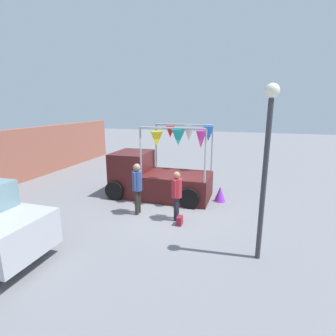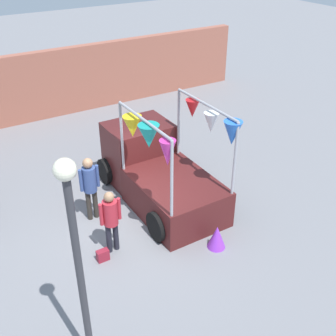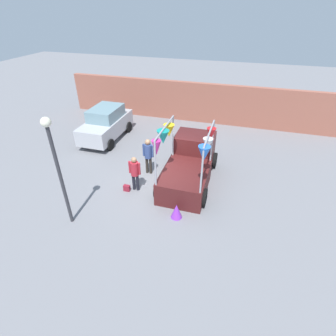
{
  "view_description": "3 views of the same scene",
  "coord_description": "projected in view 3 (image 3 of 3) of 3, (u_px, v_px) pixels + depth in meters",
  "views": [
    {
      "loc": [
        -8.67,
        -2.74,
        3.68
      ],
      "look_at": [
        0.62,
        0.1,
        1.36
      ],
      "focal_mm": 28.0,
      "sensor_mm": 36.0,
      "label": 1
    },
    {
      "loc": [
        -3.75,
        -7.85,
        6.79
      ],
      "look_at": [
        0.86,
        -0.3,
        1.55
      ],
      "focal_mm": 45.0,
      "sensor_mm": 36.0,
      "label": 2
    },
    {
      "loc": [
        3.1,
        -9.12,
        7.03
      ],
      "look_at": [
        0.48,
        -0.31,
        1.16
      ],
      "focal_mm": 28.0,
      "sensor_mm": 36.0,
      "label": 3
    }
  ],
  "objects": [
    {
      "name": "ground_plane",
      "position": [
        160.0,
        184.0,
        11.89
      ],
      "size": [
        60.0,
        60.0,
        0.0
      ],
      "primitive_type": "plane",
      "color": "slate"
    },
    {
      "name": "vendor_truck",
      "position": [
        190.0,
        163.0,
        11.85
      ],
      "size": [
        2.39,
        4.09,
        2.94
      ],
      "color": "#4C1919",
      "rests_on": "ground"
    },
    {
      "name": "parked_car",
      "position": [
        106.0,
        124.0,
        15.41
      ],
      "size": [
        1.88,
        4.0,
        1.88
      ],
      "color": "#B7B7BC",
      "rests_on": "ground"
    },
    {
      "name": "person_customer",
      "position": [
        135.0,
        171.0,
        11.05
      ],
      "size": [
        0.53,
        0.34,
        1.64
      ],
      "color": "black",
      "rests_on": "ground"
    },
    {
      "name": "person_vendor",
      "position": [
        148.0,
        153.0,
        12.12
      ],
      "size": [
        0.53,
        0.34,
        1.79
      ],
      "color": "#2D2823",
      "rests_on": "ground"
    },
    {
      "name": "handbag",
      "position": [
        127.0,
        188.0,
        11.43
      ],
      "size": [
        0.28,
        0.16,
        0.28
      ],
      "primitive_type": "cube",
      "color": "maroon",
      "rests_on": "ground"
    },
    {
      "name": "street_lamp",
      "position": [
        56.0,
        160.0,
        8.47
      ],
      "size": [
        0.32,
        0.32,
        4.16
      ],
      "color": "#333338",
      "rests_on": "ground"
    },
    {
      "name": "brick_boundary_wall",
      "position": [
        196.0,
        102.0,
        17.55
      ],
      "size": [
        18.0,
        0.36,
        2.6
      ],
      "primitive_type": "cube",
      "color": "#9E5947",
      "rests_on": "ground"
    },
    {
      "name": "folded_kite_bundle_violet",
      "position": [
        176.0,
        211.0,
        9.94
      ],
      "size": [
        0.57,
        0.57,
        0.6
      ],
      "primitive_type": "cone",
      "rotation": [
        0.0,
        0.0,
        0.39
      ],
      "color": "purple",
      "rests_on": "ground"
    }
  ]
}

